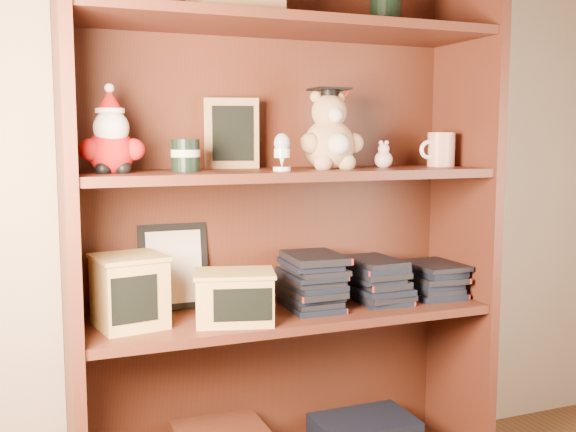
% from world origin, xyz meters
% --- Properties ---
extents(bookcase, '(1.20, 0.35, 1.60)m').
position_xyz_m(bookcase, '(-0.08, 1.36, 0.78)').
color(bookcase, '#522417').
rests_on(bookcase, ground).
extents(shelf_lower, '(1.14, 0.33, 0.02)m').
position_xyz_m(shelf_lower, '(-0.07, 1.30, 0.54)').
color(shelf_lower, '#522417').
rests_on(shelf_lower, ground).
extents(shelf_upper, '(1.14, 0.33, 0.02)m').
position_xyz_m(shelf_upper, '(-0.07, 1.30, 0.94)').
color(shelf_upper, '#522417').
rests_on(shelf_upper, ground).
extents(santa_plush, '(0.16, 0.12, 0.23)m').
position_xyz_m(santa_plush, '(-0.55, 1.30, 1.03)').
color(santa_plush, '#A50F0F').
rests_on(santa_plush, shelf_upper).
extents(teachers_tin, '(0.08, 0.08, 0.08)m').
position_xyz_m(teachers_tin, '(-0.36, 1.30, 0.99)').
color(teachers_tin, black).
rests_on(teachers_tin, shelf_upper).
extents(chalkboard_plaque, '(0.15, 0.10, 0.20)m').
position_xyz_m(chalkboard_plaque, '(-0.20, 1.42, 1.05)').
color(chalkboard_plaque, '#9E7547').
rests_on(chalkboard_plaque, shelf_upper).
extents(egg_cup, '(0.05, 0.05, 0.10)m').
position_xyz_m(egg_cup, '(-0.12, 1.23, 1.00)').
color(egg_cup, white).
rests_on(egg_cup, shelf_upper).
extents(grad_teddy_bear, '(0.19, 0.16, 0.23)m').
position_xyz_m(grad_teddy_bear, '(0.05, 1.30, 1.04)').
color(grad_teddy_bear, tan).
rests_on(grad_teddy_bear, shelf_upper).
extents(pink_figurine, '(0.05, 0.05, 0.08)m').
position_xyz_m(pink_figurine, '(0.23, 1.31, 0.98)').
color(pink_figurine, beige).
rests_on(pink_figurine, shelf_upper).
extents(teacher_mug, '(0.12, 0.08, 0.10)m').
position_xyz_m(teacher_mug, '(0.42, 1.31, 1.00)').
color(teacher_mug, silver).
rests_on(teacher_mug, shelf_upper).
extents(certificate_frame, '(0.20, 0.05, 0.24)m').
position_xyz_m(certificate_frame, '(-0.37, 1.44, 0.67)').
color(certificate_frame, black).
rests_on(certificate_frame, shelf_lower).
extents(treats_box, '(0.20, 0.20, 0.19)m').
position_xyz_m(treats_box, '(-0.51, 1.30, 0.65)').
color(treats_box, tan).
rests_on(treats_box, shelf_lower).
extents(pencils_box, '(0.24, 0.20, 0.14)m').
position_xyz_m(pencils_box, '(-0.25, 1.24, 0.62)').
color(pencils_box, tan).
rests_on(pencils_box, shelf_lower).
extents(book_stack_left, '(0.14, 0.20, 0.16)m').
position_xyz_m(book_stack_left, '(0.00, 1.30, 0.63)').
color(book_stack_left, black).
rests_on(book_stack_left, shelf_lower).
extents(book_stack_mid, '(0.14, 0.20, 0.13)m').
position_xyz_m(book_stack_mid, '(0.21, 1.30, 0.61)').
color(book_stack_mid, black).
rests_on(book_stack_mid, shelf_lower).
extents(book_stack_right, '(0.14, 0.20, 0.10)m').
position_xyz_m(book_stack_right, '(0.41, 1.30, 0.60)').
color(book_stack_right, black).
rests_on(book_stack_right, shelf_lower).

